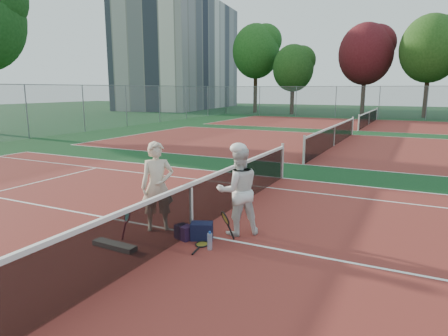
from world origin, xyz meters
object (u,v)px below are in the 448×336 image
(sports_bag_navy, at_px, (202,231))
(sports_bag_purple, at_px, (184,232))
(player_b, at_px, (238,191))
(water_bottle, at_px, (210,242))
(net_main, at_px, (191,208))
(racket_spare, at_px, (202,244))
(racket_black_held, at_px, (225,226))
(player_a, at_px, (157,186))
(apartment_block, at_px, (182,55))
(racket_red, at_px, (128,224))

(sports_bag_navy, relative_size, sports_bag_purple, 1.23)
(player_b, height_order, water_bottle, player_b)
(water_bottle, bearing_deg, net_main, 142.01)
(racket_spare, bearing_deg, net_main, 39.16)
(racket_spare, bearing_deg, player_b, -30.50)
(racket_black_held, bearing_deg, net_main, -56.04)
(player_a, bearing_deg, racket_spare, -53.75)
(racket_spare, xyz_separation_m, sports_bag_purple, (-0.45, 0.11, 0.12))
(apartment_block, bearing_deg, sports_bag_navy, -57.33)
(apartment_block, bearing_deg, player_b, -56.55)
(apartment_block, bearing_deg, net_main, -57.53)
(sports_bag_navy, bearing_deg, racket_red, -155.09)
(player_a, relative_size, racket_spare, 2.94)
(net_main, xyz_separation_m, racket_spare, (0.47, -0.42, -0.49))
(sports_bag_navy, relative_size, water_bottle, 1.35)
(apartment_block, xyz_separation_m, sports_bag_purple, (28.02, -44.30, -7.37))
(racket_black_held, height_order, racket_spare, racket_black_held)
(racket_red, bearing_deg, racket_spare, -45.69)
(net_main, bearing_deg, racket_spare, -41.75)
(racket_red, height_order, sports_bag_navy, racket_red)
(racket_black_held, distance_m, water_bottle, 0.51)
(net_main, relative_size, sports_bag_purple, 33.41)
(racket_spare, height_order, water_bottle, water_bottle)
(net_main, bearing_deg, sports_bag_purple, -86.75)
(water_bottle, bearing_deg, sports_bag_purple, 160.60)
(apartment_block, xyz_separation_m, player_a, (27.28, -44.07, -6.62))
(racket_red, xyz_separation_m, sports_bag_purple, (0.95, 0.45, -0.16))
(racket_spare, distance_m, sports_bag_purple, 0.48)
(net_main, height_order, player_a, player_a)
(player_a, bearing_deg, net_main, -31.81)
(racket_red, distance_m, racket_spare, 1.47)
(net_main, xyz_separation_m, racket_black_held, (0.76, -0.06, -0.23))
(net_main, height_order, water_bottle, net_main)
(sports_bag_navy, bearing_deg, net_main, 152.43)
(player_a, bearing_deg, racket_red, -144.94)
(player_b, distance_m, water_bottle, 1.20)
(water_bottle, bearing_deg, player_a, 161.75)
(net_main, xyz_separation_m, player_a, (-0.72, -0.07, 0.37))
(apartment_block, relative_size, sports_bag_purple, 66.95)
(net_main, distance_m, sports_bag_navy, 0.51)
(racket_red, relative_size, sports_bag_purple, 1.79)
(racket_black_held, height_order, sports_bag_navy, racket_black_held)
(net_main, height_order, sports_bag_navy, net_main)
(racket_black_held, relative_size, water_bottle, 1.89)
(water_bottle, bearing_deg, apartment_block, 122.79)
(racket_black_held, xyz_separation_m, water_bottle, (-0.06, -0.49, -0.13))
(player_a, height_order, racket_red, player_a)
(player_b, height_order, racket_black_held, player_b)
(player_a, height_order, water_bottle, player_a)
(racket_black_held, distance_m, sports_bag_navy, 0.46)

